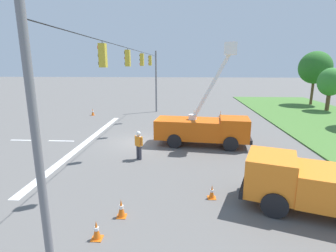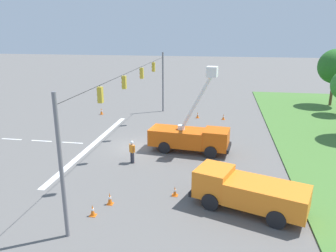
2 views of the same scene
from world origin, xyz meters
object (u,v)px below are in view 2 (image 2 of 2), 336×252
Objects in this scene: traffic_cone_lane_edge_a at (198,115)px; road_worker at (132,150)px; utility_truck_support_near at (247,191)px; traffic_cone_foreground_right at (223,117)px; tree_far_west at (335,66)px; traffic_cone_near_bucket at (93,210)px; traffic_cone_foreground_left at (175,191)px; traffic_cone_mid_right at (101,111)px; utility_truck_bucket_lift at (191,136)px; traffic_cone_mid_left at (110,199)px.

road_worker is at bearing -15.32° from traffic_cone_lane_edge_a.
utility_truck_support_near is 10.46× the size of traffic_cone_foreground_right.
tree_far_west is 19.77m from traffic_cone_lane_edge_a.
road_worker reaches higher than traffic_cone_near_bucket.
traffic_cone_mid_right is (-18.26, -11.58, 0.10)m from traffic_cone_foreground_left.
tree_far_west is 11.09× the size of traffic_cone_near_bucket.
utility_truck_bucket_lift reaches higher than traffic_cone_lane_edge_a.
tree_far_west reaches higher than traffic_cone_lane_edge_a.
traffic_cone_near_bucket is (2.98, -4.09, 0.03)m from traffic_cone_foreground_left.
traffic_cone_mid_right is at bearing -150.87° from road_worker.
traffic_cone_near_bucket is at bearing 19.43° from traffic_cone_mid_right.
traffic_cone_lane_edge_a is at bearing 91.49° from traffic_cone_mid_right.
traffic_cone_foreground_left is at bearing 32.39° from traffic_cone_mid_right.
utility_truck_support_near is 9.68× the size of traffic_cone_lane_edge_a.
utility_truck_support_near is at bearing 12.52° from traffic_cone_lane_edge_a.
traffic_cone_mid_left is at bearing -65.37° from traffic_cone_foreground_left.
traffic_cone_foreground_left is 0.85× the size of traffic_cone_mid_left.
tree_far_west reaches higher than traffic_cone_near_bucket.
traffic_cone_foreground_right is (-10.64, 2.65, -1.05)m from utility_truck_bucket_lift.
utility_truck_support_near reaches higher than road_worker.
traffic_cone_foreground_left is at bearing -1.21° from utility_truck_bucket_lift.
road_worker is 2.76× the size of traffic_cone_foreground_right.
utility_truck_support_near is 19.30m from traffic_cone_foreground_right.
utility_truck_bucket_lift is 10.55× the size of traffic_cone_near_bucket.
road_worker reaches higher than traffic_cone_foreground_left.
utility_truck_bucket_lift is 9.78× the size of traffic_cone_mid_left.
traffic_cone_foreground_left is (4.56, 3.95, -0.71)m from road_worker.
utility_truck_bucket_lift is at bearing 1.46° from traffic_cone_lane_edge_a.
traffic_cone_lane_edge_a reaches higher than traffic_cone_foreground_left.
traffic_cone_mid_left is at bearing 3.44° from road_worker.
utility_truck_bucket_lift is at bearing 127.48° from road_worker.
utility_truck_support_near is at bearing -23.73° from tree_far_west.
traffic_cone_mid_right reaches higher than traffic_cone_lane_edge_a.
traffic_cone_foreground_left is (27.65, -16.75, -4.91)m from tree_far_west.
traffic_cone_foreground_right is 0.81× the size of traffic_cone_mid_right.
traffic_cone_mid_right reaches higher than traffic_cone_foreground_right.
utility_truck_bucket_lift is 1.05× the size of utility_truck_support_near.
traffic_cone_foreground_left is 21.62m from traffic_cone_mid_right.
utility_truck_support_near is 10.02× the size of traffic_cone_near_bucket.
road_worker is (-5.44, -8.15, -0.15)m from utility_truck_support_near.
traffic_cone_lane_edge_a reaches higher than traffic_cone_near_bucket.
tree_far_west is at bearing 148.80° from traffic_cone_foreground_left.
utility_truck_support_near reaches higher than traffic_cone_mid_right.
traffic_cone_foreground_left is 0.92× the size of traffic_cone_near_bucket.
utility_truck_bucket_lift is 9.50m from utility_truck_support_near.
utility_truck_support_near is 3.79× the size of road_worker.
traffic_cone_lane_edge_a is (-0.30, 11.47, -0.05)m from traffic_cone_mid_right.
road_worker is at bearing -123.73° from utility_truck_support_near.
traffic_cone_foreground_right is (9.30, -13.93, -4.90)m from tree_far_west.
road_worker reaches higher than traffic_cone_mid_right.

